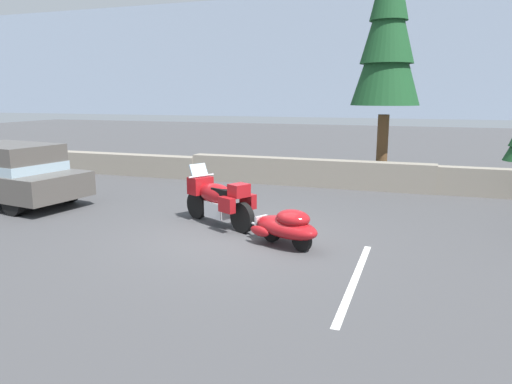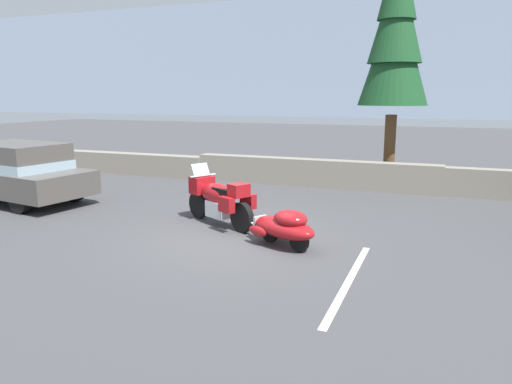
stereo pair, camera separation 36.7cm
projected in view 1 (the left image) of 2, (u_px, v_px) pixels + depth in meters
name	position (u px, v px, depth m)	size (l,w,h in m)	color
ground_plane	(235.00, 238.00, 9.99)	(80.00, 80.00, 0.00)	#424244
stone_guard_wall	(297.00, 173.00, 15.82)	(24.00, 0.59, 0.88)	gray
distant_ridgeline	(412.00, 70.00, 97.46)	(240.00, 80.00, 16.00)	#99A8BF
touring_motorcycle	(218.00, 198.00, 10.86)	(2.10, 1.38, 1.33)	black
car_shaped_trailer	(287.00, 226.00, 9.35)	(2.11, 1.36, 0.76)	black
suv_at_left_edge	(6.00, 173.00, 13.05)	(5.03, 2.63, 1.63)	black
pine_tree_tall	(388.00, 29.00, 15.24)	(2.20, 2.20, 7.94)	brown
parking_stripe_marker	(355.00, 279.00, 7.73)	(0.12, 3.60, 0.01)	silver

